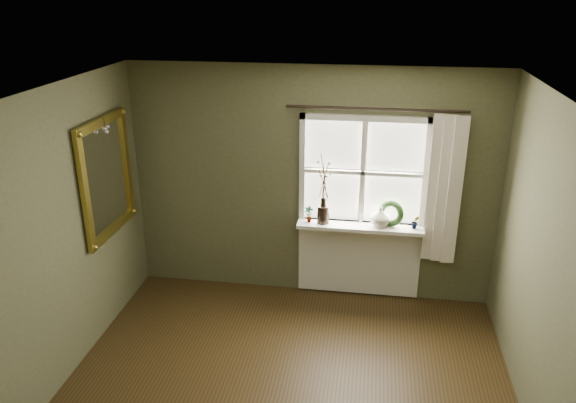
% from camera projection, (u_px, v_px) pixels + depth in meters
% --- Properties ---
extents(ceiling, '(4.50, 4.50, 0.00)m').
position_uv_depth(ceiling, '(274.00, 112.00, 3.59)').
color(ceiling, silver).
rests_on(ceiling, ground).
extents(wall_back, '(4.00, 0.10, 2.60)m').
position_uv_depth(wall_back, '(312.00, 184.00, 6.18)').
color(wall_back, brown).
rests_on(wall_back, ground).
extents(wall_left, '(0.10, 4.50, 2.60)m').
position_uv_depth(wall_left, '(16.00, 269.00, 4.35)').
color(wall_left, brown).
rests_on(wall_left, ground).
extents(wall_right, '(0.10, 4.50, 2.60)m').
position_uv_depth(wall_right, '(576.00, 313.00, 3.77)').
color(wall_right, brown).
rests_on(wall_right, ground).
extents(window_frame, '(1.36, 0.06, 1.24)m').
position_uv_depth(window_frame, '(363.00, 173.00, 5.97)').
color(window_frame, white).
rests_on(window_frame, wall_back).
extents(window_sill, '(1.36, 0.26, 0.04)m').
position_uv_depth(window_sill, '(360.00, 226.00, 6.08)').
color(window_sill, white).
rests_on(window_sill, wall_back).
extents(window_apron, '(1.36, 0.04, 0.88)m').
position_uv_depth(window_apron, '(358.00, 258.00, 6.34)').
color(window_apron, white).
rests_on(window_apron, ground).
extents(dark_jug, '(0.18, 0.18, 0.20)m').
position_uv_depth(dark_jug, '(323.00, 214.00, 6.09)').
color(dark_jug, black).
rests_on(dark_jug, window_sill).
extents(cream_vase, '(0.28, 0.28, 0.22)m').
position_uv_depth(cream_vase, '(380.00, 217.00, 6.00)').
color(cream_vase, beige).
rests_on(cream_vase, window_sill).
extents(wreath, '(0.31, 0.22, 0.29)m').
position_uv_depth(wreath, '(391.00, 216.00, 6.02)').
color(wreath, '#2C4B21').
rests_on(wreath, window_sill).
extents(potted_plant_left, '(0.11, 0.09, 0.18)m').
position_uv_depth(potted_plant_left, '(309.00, 214.00, 6.12)').
color(potted_plant_left, '#2C4B21').
rests_on(potted_plant_left, window_sill).
extents(potted_plant_right, '(0.09, 0.07, 0.15)m').
position_uv_depth(potted_plant_right, '(415.00, 222.00, 5.96)').
color(potted_plant_right, '#2C4B21').
rests_on(potted_plant_right, window_sill).
extents(curtain, '(0.36, 0.12, 1.59)m').
position_uv_depth(curtain, '(444.00, 190.00, 5.80)').
color(curtain, silver).
rests_on(curtain, wall_back).
extents(curtain_rod, '(1.84, 0.03, 0.03)m').
position_uv_depth(curtain_rod, '(376.00, 109.00, 5.64)').
color(curtain_rod, black).
rests_on(curtain_rod, wall_back).
extents(gilt_mirror, '(0.10, 1.01, 1.20)m').
position_uv_depth(gilt_mirror, '(107.00, 177.00, 5.58)').
color(gilt_mirror, white).
rests_on(gilt_mirror, wall_left).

